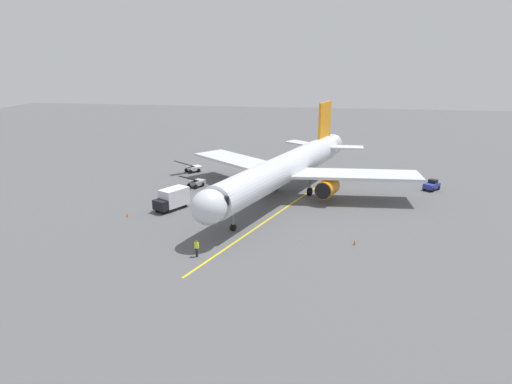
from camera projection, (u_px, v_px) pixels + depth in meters
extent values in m
plane|color=#565659|center=(295.00, 199.00, 64.30)|extent=(220.00, 220.00, 0.00)
cube|color=yellow|center=(278.00, 213.00, 58.81)|extent=(12.99, 37.99, 0.01)
cylinder|color=silver|center=(284.00, 169.00, 63.34)|extent=(14.45, 33.44, 3.80)
ellipsoid|color=silver|center=(209.00, 207.00, 47.85)|extent=(4.70, 4.94, 3.61)
cone|color=silver|center=(330.00, 146.00, 79.09)|extent=(4.20, 3.93, 3.42)
cube|color=black|center=(216.00, 198.00, 48.89)|extent=(3.57, 2.55, 0.90)
cube|color=silver|center=(354.00, 175.00, 62.91)|extent=(17.33, 6.20, 0.36)
cylinder|color=orange|center=(327.00, 188.00, 62.22)|extent=(3.26, 3.96, 2.30)
cylinder|color=black|center=(323.00, 191.00, 60.73)|extent=(2.05, 0.86, 2.10)
cube|color=silver|center=(241.00, 161.00, 70.46)|extent=(16.33, 15.04, 0.36)
cylinder|color=orange|center=(249.00, 177.00, 67.35)|extent=(3.26, 3.96, 2.30)
cylinder|color=black|center=(243.00, 180.00, 65.87)|extent=(2.05, 0.86, 2.10)
cube|color=orange|center=(325.00, 125.00, 75.47)|extent=(1.87, 4.66, 7.20)
cube|color=silver|center=(343.00, 147.00, 74.70)|extent=(6.42, 2.47, 0.24)
cube|color=silver|center=(304.00, 144.00, 77.53)|extent=(6.57, 5.74, 0.24)
cylinder|color=slate|center=(233.00, 216.00, 52.52)|extent=(0.24, 0.24, 2.77)
cylinder|color=black|center=(233.00, 227.00, 52.91)|extent=(0.65, 0.81, 0.70)
cylinder|color=slate|center=(310.00, 182.00, 65.36)|extent=(0.24, 0.24, 2.77)
cylinder|color=black|center=(310.00, 192.00, 65.75)|extent=(0.78, 1.19, 1.10)
cylinder|color=slate|center=(276.00, 177.00, 67.66)|extent=(0.24, 0.24, 2.77)
cylinder|color=black|center=(275.00, 187.00, 68.05)|extent=(0.78, 1.19, 1.10)
cylinder|color=#23232D|center=(197.00, 252.00, 46.08)|extent=(0.26, 0.26, 0.88)
cube|color=#D8EA19|center=(197.00, 245.00, 45.88)|extent=(0.42, 0.31, 0.60)
cube|color=silver|center=(197.00, 245.00, 45.88)|extent=(0.44, 0.33, 0.10)
sphere|color=brown|center=(196.00, 241.00, 45.76)|extent=(0.22, 0.22, 0.22)
cube|color=#2D3899|center=(431.00, 186.00, 68.25)|extent=(2.62, 2.73, 0.70)
cube|color=black|center=(433.00, 181.00, 68.27)|extent=(1.42, 1.39, 0.50)
cylinder|color=black|center=(433.00, 190.00, 67.38)|extent=(0.58, 0.62, 0.60)
cylinder|color=black|center=(424.00, 188.00, 68.31)|extent=(0.58, 0.62, 0.60)
cylinder|color=black|center=(438.00, 188.00, 68.39)|extent=(0.58, 0.62, 0.60)
cylinder|color=black|center=(430.00, 186.00, 69.33)|extent=(0.58, 0.62, 0.60)
cube|color=#9E9EA3|center=(197.00, 182.00, 70.05)|extent=(2.27, 2.62, 0.60)
cube|color=black|center=(190.00, 179.00, 68.51)|extent=(2.35, 3.80, 1.61)
cylinder|color=black|center=(196.00, 187.00, 68.87)|extent=(0.49, 0.69, 0.64)
cylinder|color=black|center=(189.00, 186.00, 69.55)|extent=(0.49, 0.69, 0.64)
cylinder|color=black|center=(202.00, 185.00, 70.08)|extent=(0.49, 0.69, 0.64)
cylinder|color=black|center=(196.00, 183.00, 70.76)|extent=(0.49, 0.69, 0.64)
cube|color=black|center=(163.00, 204.00, 58.64)|extent=(2.48, 2.40, 1.20)
cube|color=black|center=(158.00, 204.00, 58.05)|extent=(1.57, 0.95, 0.70)
cube|color=silver|center=(174.00, 197.00, 59.99)|extent=(3.48, 4.12, 2.20)
cylinder|color=black|center=(165.00, 211.00, 58.24)|extent=(0.62, 0.86, 0.84)
cylinder|color=black|center=(158.00, 209.00, 59.00)|extent=(0.62, 0.86, 0.84)
cylinder|color=black|center=(184.00, 204.00, 60.68)|extent=(0.62, 0.86, 0.84)
cylinder|color=black|center=(177.00, 202.00, 61.44)|extent=(0.62, 0.86, 0.84)
cube|color=white|center=(194.00, 168.00, 78.65)|extent=(2.61, 2.63, 0.60)
cube|color=black|center=(186.00, 164.00, 77.46)|extent=(3.25, 3.33, 1.61)
cylinder|color=black|center=(190.00, 172.00, 77.57)|extent=(0.62, 0.63, 0.64)
cylinder|color=black|center=(186.00, 170.00, 78.56)|extent=(0.62, 0.63, 0.64)
cylinder|color=black|center=(198.00, 170.00, 78.44)|extent=(0.62, 0.63, 0.64)
cylinder|color=black|center=(194.00, 169.00, 79.43)|extent=(0.62, 0.63, 0.64)
cone|color=#F2590F|center=(355.00, 242.00, 48.92)|extent=(0.32, 0.32, 0.55)
cone|color=#F2590F|center=(227.00, 213.00, 57.90)|extent=(0.32, 0.32, 0.55)
cone|color=#F2590F|center=(127.00, 215.00, 57.16)|extent=(0.32, 0.32, 0.55)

